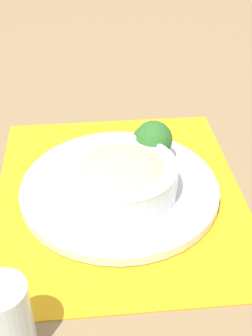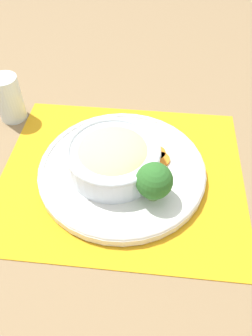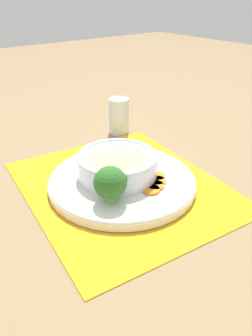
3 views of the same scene
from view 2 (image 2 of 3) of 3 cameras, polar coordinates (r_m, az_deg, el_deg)
ground_plane at (r=0.66m, az=-0.55°, el=-1.02°), size 4.00×4.00×0.00m
placemat at (r=0.65m, az=-0.56°, el=-0.91°), size 0.46×0.52×0.00m
plate at (r=0.64m, az=-0.56°, el=-0.14°), size 0.33×0.33×0.02m
bowl at (r=0.62m, az=-2.14°, el=2.17°), size 0.18×0.18×0.06m
broccoli_floret at (r=0.56m, az=5.11°, el=-2.23°), size 0.07×0.07×0.08m
carrot_slice_near at (r=0.65m, az=6.10°, el=1.50°), size 0.04×0.04×0.01m
carrot_slice_middle at (r=0.67m, az=5.40°, el=2.65°), size 0.04×0.04×0.01m
carrot_slice_far at (r=0.68m, az=4.37°, el=3.62°), size 0.04×0.04×0.01m
carrot_slice_extra at (r=0.68m, az=3.08°, el=4.37°), size 0.04×0.04×0.01m
water_glass at (r=0.80m, az=-19.53°, el=11.02°), size 0.06×0.06×0.11m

